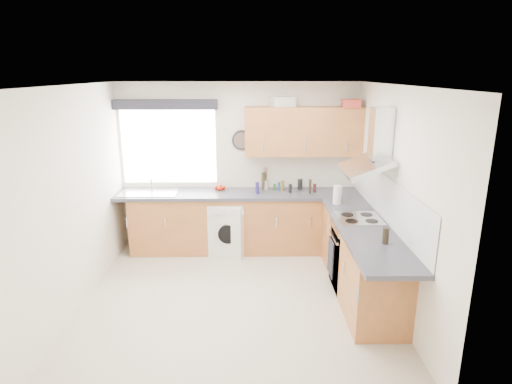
{
  "coord_description": "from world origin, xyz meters",
  "views": [
    {
      "loc": [
        0.18,
        -4.6,
        2.63
      ],
      "look_at": [
        0.25,
        0.85,
        1.1
      ],
      "focal_mm": 30.0,
      "sensor_mm": 36.0,
      "label": 1
    }
  ],
  "objects_px": {
    "oven": "(357,256)",
    "washing_machine": "(229,228)",
    "extractor_hood": "(373,149)",
    "upper_cabinets": "(303,131)"
  },
  "relations": [
    {
      "from": "extractor_hood",
      "to": "washing_machine",
      "type": "xyz_separation_m",
      "value": [
        -1.75,
        1.1,
        -1.38
      ]
    },
    {
      "from": "washing_machine",
      "to": "oven",
      "type": "bearing_deg",
      "value": -16.81
    },
    {
      "from": "oven",
      "to": "upper_cabinets",
      "type": "height_order",
      "value": "upper_cabinets"
    },
    {
      "from": "oven",
      "to": "washing_machine",
      "type": "bearing_deg",
      "value": 146.31
    },
    {
      "from": "oven",
      "to": "upper_cabinets",
      "type": "relative_size",
      "value": 0.5
    },
    {
      "from": "oven",
      "to": "extractor_hood",
      "type": "relative_size",
      "value": 1.09
    },
    {
      "from": "extractor_hood",
      "to": "upper_cabinets",
      "type": "xyz_separation_m",
      "value": [
        -0.65,
        1.33,
        0.03
      ]
    },
    {
      "from": "oven",
      "to": "washing_machine",
      "type": "xyz_separation_m",
      "value": [
        -1.65,
        1.1,
        -0.03
      ]
    },
    {
      "from": "upper_cabinets",
      "to": "washing_machine",
      "type": "xyz_separation_m",
      "value": [
        -1.1,
        -0.23,
        -1.41
      ]
    },
    {
      "from": "oven",
      "to": "extractor_hood",
      "type": "distance_m",
      "value": 1.35
    }
  ]
}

